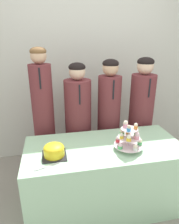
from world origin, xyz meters
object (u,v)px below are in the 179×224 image
Objects in this scene: cake_knife at (46,167)px; round_cake at (54,150)px; cupcake_stand at (129,137)px; student_2 at (109,122)px; student_1 at (78,127)px; student_3 at (140,119)px; student_0 at (44,121)px.

round_cake is at bearing 44.10° from cake_knife.
student_2 is (0.01, 0.67, -0.13)m from cupcake_stand.
student_1 is (0.39, 0.81, -0.03)m from cake_knife.
cake_knife is 0.89m from student_1.
cupcake_stand is at bearing -123.02° from student_3.
student_3 reaches higher than student_2.
cake_knife is 0.99× the size of cupcake_stand.
cupcake_stand is at bearing -9.13° from cake_knife.
student_1 is at bearing -180.00° from student_3.
cake_knife is 1.12m from student_2.
round_cake is at bearing 178.83° from cupcake_stand.
cake_knife is (-0.08, -0.15, -0.06)m from round_cake.
student_1 is (0.41, 0.00, -0.10)m from student_0.
student_1 is 0.97× the size of student_3.
round_cake is at bearing -81.95° from student_0.
round_cake is 0.13× the size of student_0.
student_2 reaches higher than cake_knife.
student_0 is 1.12× the size of student_1.
student_1 is at bearing 180.00° from student_2.
cake_knife is at bearing -88.79° from student_0.
cake_knife is 0.18× the size of student_2.
student_3 reaches higher than cupcake_stand.
student_0 is at bearing 72.05° from cake_knife.
student_0 is 1.09× the size of student_2.
student_3 is at bearing 56.98° from cupcake_stand.
cupcake_stand is 0.79m from student_1.
student_2 is 0.43m from student_3.
cake_knife is at bearing -146.22° from student_3.
student_2 is 0.99× the size of student_3.
round_cake is 0.14× the size of student_2.
cupcake_stand reaches higher than round_cake.
student_2 is at bearing 89.52° from cupcake_stand.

